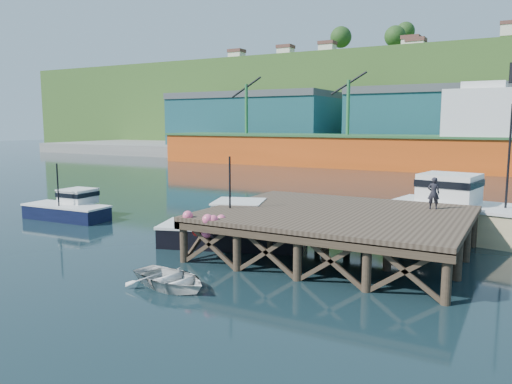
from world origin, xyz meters
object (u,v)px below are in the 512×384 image
Objects in this scene: dinghy at (170,279)px; dockworker at (434,193)px; trawler at (490,214)px; boat_navy at (69,208)px; boat_black at (235,228)px.

dinghy is 2.26× the size of dockworker.
boat_navy is at bearing -155.70° from trawler.
boat_navy is 22.93m from dockworker.
dinghy is (14.76, -7.97, -0.38)m from boat_navy.
dinghy is at bearing 37.67° from dockworker.
boat_black reaches higher than dinghy.
boat_navy is at bearing -9.07° from dockworker.
boat_black is at bearing 5.00° from dockworker.
boat_navy reaches higher than dinghy.
trawler is at bearing 11.81° from boat_navy.
trawler is 17.72m from dinghy.
trawler reaches higher than dinghy.
dockworker is (9.30, 3.60, 2.05)m from boat_black.
dockworker is (-2.37, -3.62, 1.41)m from trawler.
boat_black is at bearing -138.37° from trawler.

